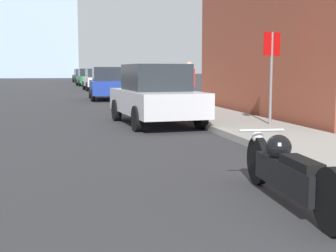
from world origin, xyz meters
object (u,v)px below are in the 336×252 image
Objects in this scene: stop_sign at (272,62)px; parked_car_white at (96,80)px; parked_car_silver at (155,95)px; parked_car_black at (81,76)px; parked_car_blue at (107,84)px; parked_car_green at (87,77)px; pedestrian at (189,85)px; motorcycle at (287,171)px.

parked_car_white is at bearing 95.86° from stop_sign.
parked_car_white is at bearing 85.18° from parked_car_silver.
parked_car_black is 1.90× the size of stop_sign.
parked_car_blue is 1.85× the size of stop_sign.
pedestrian reaches higher than parked_car_green.
parked_car_blue reaches higher than parked_car_black.
parked_car_black is at bearing 92.23° from pedestrian.
parked_car_green is at bearing 94.28° from stop_sign.
parked_car_green reaches higher than motorcycle.
parked_car_silver is 1.00× the size of parked_car_white.
parked_car_silver is 1.88× the size of stop_sign.
pedestrian reaches higher than motorcycle.
pedestrian is at bearing -76.08° from parked_car_blue.
parked_car_green is 1.72× the size of stop_sign.
parked_car_blue is (-0.19, 11.84, -0.01)m from parked_car_silver.
parked_car_white reaches higher than motorcycle.
motorcycle is 20.08m from parked_car_blue.
stop_sign is at bearing -38.70° from parked_car_silver.
parked_car_black is (0.24, 35.70, -0.00)m from parked_car_blue.
parked_car_white is at bearing 94.69° from pedestrian.
parked_car_blue reaches higher than parked_car_green.
pedestrian is at bearing 52.84° from parked_car_silver.
parked_car_green is at bearing 93.27° from pedestrian.
stop_sign is at bearing -76.54° from parked_car_blue.
parked_car_green is (0.11, 42.59, 0.44)m from motorcycle.
pedestrian is (1.70, -20.78, 0.19)m from parked_car_white.
parked_car_black reaches higher than parked_car_white.
parked_car_black is (0.06, 13.19, 0.01)m from parked_car_green.
parked_car_black reaches higher than motorcycle.
pedestrian reaches higher than parked_car_white.
stop_sign is (2.70, -1.83, 0.92)m from parked_car_silver.
parked_car_blue is 9.24m from pedestrian.
stop_sign reaches higher than parked_car_silver.
parked_car_black is 2.65× the size of pedestrian.
parked_car_black is 44.75m from pedestrian.
pedestrian reaches higher than parked_car_silver.
parked_car_green is 2.40× the size of pedestrian.
parked_car_blue is 22.51m from parked_car_green.
parked_car_white is 10.75m from parked_car_green.
stop_sign is (2.71, -36.18, 0.93)m from parked_car_green.
parked_car_green is (0.18, 22.51, -0.01)m from parked_car_blue.
motorcycle is at bearing -94.93° from parked_car_black.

